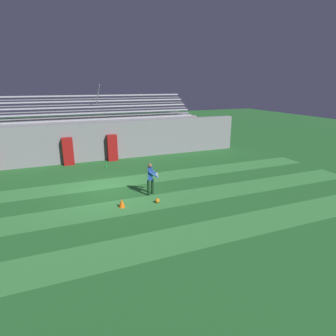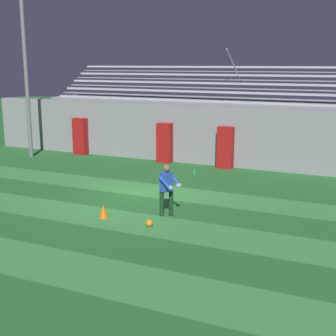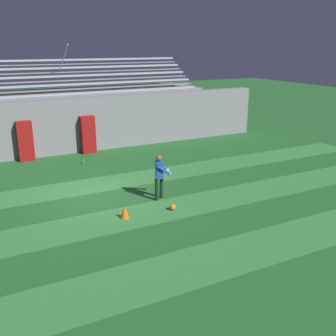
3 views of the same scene
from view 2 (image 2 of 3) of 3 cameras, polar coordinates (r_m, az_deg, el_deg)
ground_plane at (r=17.11m, az=-4.19°, el=-3.51°), size 80.00×80.00×0.00m
turf_stripe_near at (r=12.50m, az=-17.74°, el=-10.34°), size 28.00×1.76×0.01m
turf_stripe_mid at (r=15.09m, az=-8.73°, el=-5.85°), size 28.00×1.76×0.01m
turf_stripe_far at (r=18.00m, az=-2.58°, el=-2.66°), size 28.00×1.76×0.01m
back_wall at (r=22.60m, az=3.72°, el=4.11°), size 24.00×0.60×2.80m
padding_pillar_gate_left at (r=22.76m, az=-0.42°, el=3.08°), size 0.71×0.44×1.92m
padding_pillar_gate_right at (r=21.65m, az=7.00°, el=2.49°), size 0.71×0.44×1.92m
padding_pillar_far_left at (r=25.22m, az=-10.64°, el=3.81°), size 0.71×0.44×1.92m
bleacher_stand at (r=24.76m, az=5.68°, el=5.07°), size 18.00×4.05×5.43m
floodlight_pole at (r=24.91m, az=-17.10°, el=13.77°), size 0.90×0.36×8.75m
goalkeeper at (r=14.71m, az=-0.15°, el=-2.33°), size 0.67×0.69×1.67m
soccer_ball at (r=14.02m, az=-2.30°, el=-6.72°), size 0.22×0.22×0.22m
traffic_cone at (r=14.91m, az=-7.88°, el=-5.23°), size 0.30×0.30×0.42m
water_bottle at (r=20.42m, az=3.23°, el=-0.47°), size 0.07×0.07×0.24m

